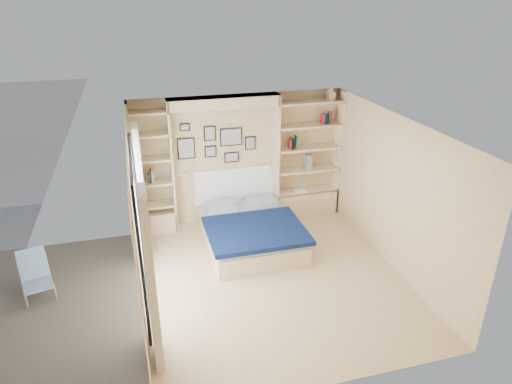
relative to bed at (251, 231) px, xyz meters
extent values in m
plane|color=tan|center=(0.07, -1.12, -0.27)|extent=(4.50, 4.50, 0.00)
plane|color=#D8B07D|center=(0.07, 1.13, 0.98)|extent=(4.00, 0.00, 4.00)
plane|color=#D8B07D|center=(0.07, -3.37, 0.98)|extent=(4.00, 0.00, 4.00)
plane|color=#D8B07D|center=(-1.93, -1.12, 0.98)|extent=(0.00, 4.50, 4.50)
plane|color=#D8B07D|center=(2.07, -1.12, 0.98)|extent=(0.00, 4.50, 4.50)
plane|color=white|center=(0.07, -1.12, 2.23)|extent=(4.50, 4.50, 0.00)
cube|color=beige|center=(-1.23, 0.96, 0.98)|extent=(0.04, 0.35, 2.50)
cube|color=beige|center=(0.77, 0.96, 0.98)|extent=(0.04, 0.35, 2.50)
cube|color=beige|center=(-0.23, 0.96, 2.13)|extent=(2.00, 0.35, 0.20)
cube|color=beige|center=(2.05, 0.96, 0.98)|extent=(0.04, 0.35, 2.50)
cube|color=beige|center=(-1.91, 0.96, 0.98)|extent=(0.04, 0.35, 2.50)
cube|color=beige|center=(1.42, 0.96, -0.02)|extent=(1.30, 0.35, 0.50)
cube|color=beige|center=(-1.58, 0.96, -0.07)|extent=(0.70, 0.35, 0.40)
cube|color=black|center=(-1.90, -1.12, 1.96)|extent=(0.04, 2.08, 0.06)
cube|color=black|center=(-1.90, -1.12, -0.24)|extent=(0.04, 2.08, 0.06)
cube|color=black|center=(-1.90, -2.14, 0.83)|extent=(0.04, 0.06, 2.20)
cube|color=black|center=(-1.90, -0.10, 0.83)|extent=(0.04, 0.06, 2.20)
cube|color=silver|center=(-1.91, -1.12, 0.85)|extent=(0.01, 2.00, 2.20)
cube|color=white|center=(-1.81, -2.42, 0.88)|extent=(0.10, 0.45, 2.30)
cube|color=white|center=(-1.81, 0.18, 0.88)|extent=(0.10, 0.45, 2.30)
cube|color=beige|center=(1.42, 0.96, 0.23)|extent=(1.30, 0.35, 0.04)
cube|color=beige|center=(1.42, 0.96, 0.68)|extent=(1.30, 0.35, 0.04)
cube|color=beige|center=(1.42, 0.96, 1.13)|extent=(1.30, 0.35, 0.04)
cube|color=beige|center=(1.42, 0.96, 1.58)|extent=(1.30, 0.35, 0.04)
cube|color=beige|center=(1.42, 0.96, 2.03)|extent=(1.30, 0.35, 0.04)
cube|color=beige|center=(-1.58, 0.96, 0.28)|extent=(0.70, 0.35, 0.04)
cube|color=beige|center=(-1.58, 0.96, 0.73)|extent=(0.70, 0.35, 0.04)
cube|color=beige|center=(-1.58, 0.96, 1.18)|extent=(0.70, 0.35, 0.04)
cube|color=beige|center=(-1.58, 0.96, 1.63)|extent=(0.70, 0.35, 0.04)
cube|color=beige|center=(-1.58, 0.96, 2.03)|extent=(0.70, 0.35, 0.04)
cube|color=beige|center=(0.00, -0.02, -0.10)|extent=(1.56, 1.95, 0.34)
cube|color=#9A9EA8|center=(0.00, -0.02, 0.12)|extent=(1.52, 1.91, 0.10)
cube|color=#091536|center=(0.00, -0.35, 0.19)|extent=(1.66, 1.36, 0.08)
cube|color=#9A9EA8|center=(-0.39, 0.66, 0.23)|extent=(0.54, 0.39, 0.12)
cube|color=#9A9EA8|center=(0.39, 0.66, 0.23)|extent=(0.54, 0.39, 0.12)
cube|color=white|center=(0.00, 1.10, 0.45)|extent=(1.66, 0.04, 0.70)
cube|color=black|center=(-0.93, 1.11, 1.28)|extent=(0.32, 0.02, 0.40)
cube|color=gray|center=(-0.93, 1.09, 1.28)|extent=(0.28, 0.01, 0.36)
cube|color=black|center=(-0.48, 1.11, 1.53)|extent=(0.22, 0.02, 0.28)
cube|color=gray|center=(-0.48, 1.09, 1.53)|extent=(0.18, 0.01, 0.24)
cube|color=black|center=(-0.48, 1.11, 1.18)|extent=(0.22, 0.02, 0.22)
cube|color=gray|center=(-0.48, 1.09, 1.18)|extent=(0.18, 0.01, 0.18)
cube|color=black|center=(-0.08, 1.11, 1.43)|extent=(0.42, 0.02, 0.34)
cube|color=gray|center=(-0.08, 1.09, 1.43)|extent=(0.38, 0.01, 0.30)
cube|color=black|center=(-0.08, 1.11, 1.03)|extent=(0.28, 0.02, 0.20)
cube|color=gray|center=(-0.08, 1.09, 1.03)|extent=(0.24, 0.01, 0.16)
cube|color=black|center=(0.29, 1.11, 1.28)|extent=(0.20, 0.02, 0.26)
cube|color=gray|center=(0.29, 1.09, 1.28)|extent=(0.16, 0.01, 0.22)
cube|color=black|center=(-0.93, 1.11, 1.68)|extent=(0.18, 0.02, 0.14)
cube|color=gray|center=(-0.93, 1.09, 1.68)|extent=(0.14, 0.01, 0.10)
cylinder|color=silver|center=(-1.09, 0.88, 0.85)|extent=(0.20, 0.02, 0.02)
cone|color=white|center=(-0.99, 0.88, 0.83)|extent=(0.13, 0.12, 0.15)
cylinder|color=silver|center=(0.63, 0.88, 0.85)|extent=(0.20, 0.02, 0.02)
cone|color=white|center=(0.53, 0.88, 0.83)|extent=(0.13, 0.12, 0.15)
cube|color=#A51E1E|center=(1.03, 0.95, 1.24)|extent=(0.02, 0.15, 0.17)
cube|color=navy|center=(1.07, 0.95, 1.25)|extent=(0.03, 0.15, 0.20)
cube|color=black|center=(1.07, 0.95, 1.26)|extent=(0.03, 0.15, 0.21)
cube|color=#26593F|center=(1.16, 0.95, 1.27)|extent=(0.03, 0.15, 0.24)
cube|color=#A51E1E|center=(1.67, 0.95, 1.70)|extent=(0.02, 0.15, 0.19)
cube|color=navy|center=(1.70, 0.95, 1.70)|extent=(0.03, 0.15, 0.20)
cube|color=black|center=(1.74, 0.95, 1.70)|extent=(0.03, 0.15, 0.19)
cube|color=#26593F|center=(1.81, 0.95, 1.71)|extent=(0.03, 0.15, 0.22)
cube|color=#A51E1E|center=(1.83, 0.95, 1.71)|extent=(0.03, 0.15, 0.22)
cube|color=navy|center=(-1.66, 0.95, 0.83)|extent=(0.02, 0.15, 0.16)
cube|color=black|center=(-1.62, 0.95, 0.87)|extent=(0.03, 0.15, 0.23)
cube|color=#BFB28C|center=(-1.59, 0.95, 0.86)|extent=(0.03, 0.15, 0.22)
cube|color=beige|center=(1.82, 0.95, 2.13)|extent=(0.13, 0.13, 0.15)
cone|color=beige|center=(1.82, 0.95, 2.24)|extent=(0.20, 0.20, 0.08)
cube|color=slate|center=(1.44, 0.95, 0.85)|extent=(0.12, 0.12, 0.30)
cube|color=white|center=(1.27, 0.90, 0.27)|extent=(0.22, 0.16, 0.03)
cube|color=#65594A|center=(-3.53, -1.12, -0.27)|extent=(3.20, 4.00, 0.05)
cylinder|color=tan|center=(-3.56, -0.97, -0.09)|extent=(0.06, 0.12, 0.35)
cylinder|color=tan|center=(-3.19, -0.86, -0.09)|extent=(0.06, 0.12, 0.35)
cylinder|color=tan|center=(-3.69, -0.50, 0.00)|extent=(0.11, 0.29, 0.57)
cylinder|color=tan|center=(-3.32, -0.40, 0.00)|extent=(0.11, 0.29, 0.57)
cube|color=#2870B7|center=(-3.42, -0.75, -0.02)|extent=(0.51, 0.57, 0.13)
cube|color=#2870B7|center=(-3.51, -0.42, 0.17)|extent=(0.44, 0.29, 0.47)
camera|label=1|loc=(-1.80, -6.95, 3.94)|focal=32.00mm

